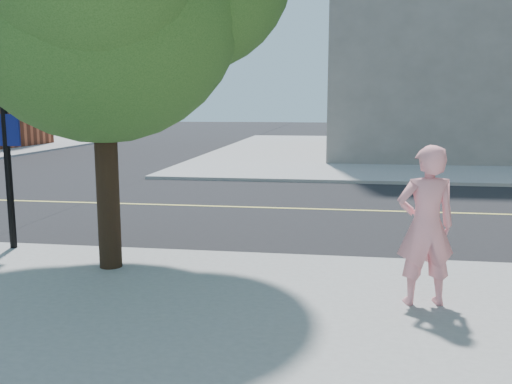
# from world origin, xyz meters

# --- Properties ---
(ground) EXTENTS (140.00, 140.00, 0.00)m
(ground) POSITION_xyz_m (0.00, 0.00, 0.00)
(ground) COLOR black
(ground) RESTS_ON ground
(road_ew) EXTENTS (140.00, 9.00, 0.01)m
(road_ew) POSITION_xyz_m (0.00, 4.50, 0.01)
(road_ew) COLOR black
(road_ew) RESTS_ON ground
(sidewalk_ne) EXTENTS (29.00, 25.00, 0.12)m
(sidewalk_ne) POSITION_xyz_m (13.50, 21.50, 0.06)
(sidewalk_ne) COLOR gray
(sidewalk_ne) RESTS_ON ground
(filler_ne) EXTENTS (18.00, 16.00, 14.00)m
(filler_ne) POSITION_xyz_m (14.00, 22.00, 7.12)
(filler_ne) COLOR slate
(filler_ne) RESTS_ON sidewalk_ne
(man_on_phone) EXTENTS (0.78, 0.59, 1.94)m
(man_on_phone) POSITION_xyz_m (6.53, -1.99, 1.09)
(man_on_phone) COLOR pink
(man_on_phone) RESTS_ON sidewalk_se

